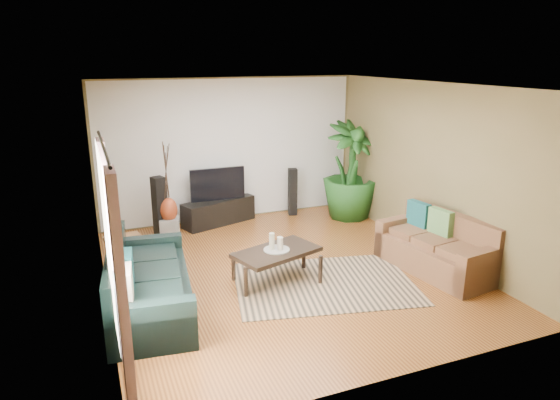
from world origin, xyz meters
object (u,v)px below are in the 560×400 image
coffee_table (277,266)px  vase (169,210)px  speaker_left (160,207)px  pedestal (170,227)px  potted_plant (350,171)px  sofa_left (150,278)px  tv_stand (219,212)px  sofa_right (436,244)px  side_table (126,256)px  television (218,184)px  speaker_right (293,192)px

coffee_table → vase: vase is taller
speaker_left → pedestal: (0.14, -0.07, -0.37)m
potted_plant → sofa_left: bearing=-150.6°
tv_stand → vase: 1.09m
sofa_right → potted_plant: 2.76m
coffee_table → side_table: 2.22m
television → vase: television is taller
television → vase: size_ratio=2.38×
sofa_right → potted_plant: bearing=170.2°
speaker_left → speaker_right: (2.66, 0.31, -0.07)m
tv_stand → television: (-0.00, 0.00, 0.54)m
television → speaker_right: size_ratio=1.10×
sofa_right → pedestal: size_ratio=5.25×
potted_plant → television: bearing=167.0°
tv_stand → side_table: 2.49m
sofa_right → television: television is taller
sofa_left → vase: sofa_left is taller
television → speaker_left: 1.19m
speaker_left → potted_plant: (3.62, -0.27, 0.40)m
speaker_left → vase: (0.14, -0.07, -0.05)m
sofa_left → sofa_right: same height
vase → speaker_right: bearing=8.4°
sofa_left → tv_stand: size_ratio=1.57×
tv_stand → speaker_right: speaker_right is taller
sofa_right → tv_stand: 4.08m
vase → potted_plant: bearing=-3.4°
tv_stand → speaker_right: 1.54m
speaker_left → vase: size_ratio=2.49×
pedestal → vase: (0.00, 0.00, 0.32)m
sofa_left → television: (1.66, 2.91, 0.35)m
sofa_right → tv_stand: sofa_right is taller
vase → tv_stand: bearing=20.6°
tv_stand → pedestal: 1.06m
sofa_left → television: 3.37m
tv_stand → speaker_right: bearing=-18.6°
coffee_table → speaker_right: size_ratio=1.25×
speaker_right → tv_stand: bearing=-164.9°
speaker_left → vase: 0.16m
sofa_right → vase: 4.48m
sofa_left → sofa_right: 4.08m
sofa_left → speaker_right: size_ratio=2.36×
potted_plant → vase: bearing=176.6°
tv_stand → vase: (-0.99, -0.37, 0.26)m
television → pedestal: (-0.99, -0.37, -0.60)m
vase → coffee_table: bearing=-65.9°
sofa_right → speaker_right: size_ratio=1.90×
speaker_left → pedestal: 0.40m
tv_stand → speaker_right: (1.53, 0.00, 0.23)m
coffee_table → potted_plant: (2.40, 2.21, 0.70)m
speaker_left → vase: bearing=-44.0°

